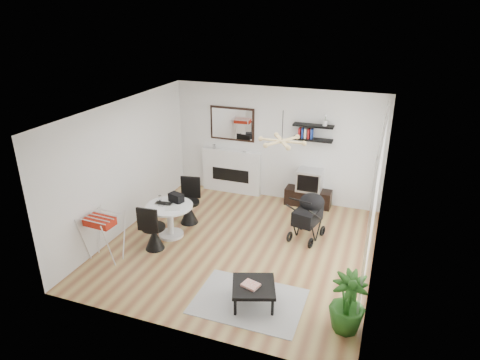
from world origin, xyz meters
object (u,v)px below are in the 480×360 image
(crt_tv, at_px, (310,180))
(stroller, at_px, (308,218))
(drying_rack, at_px, (104,236))
(coffee_table, at_px, (254,287))
(tv_console, at_px, (308,197))
(dining_table, at_px, (170,216))
(potted_plant, at_px, (348,303))
(fireplace, at_px, (232,166))

(crt_tv, height_order, stroller, stroller)
(drying_rack, bearing_deg, coffee_table, -1.83)
(tv_console, bearing_deg, drying_rack, -130.51)
(crt_tv, distance_m, coffee_table, 3.86)
(coffee_table, bearing_deg, crt_tv, 88.81)
(dining_table, relative_size, stroller, 0.92)
(stroller, distance_m, potted_plant, 2.68)
(fireplace, relative_size, drying_rack, 2.37)
(fireplace, bearing_deg, dining_table, -98.27)
(tv_console, distance_m, dining_table, 3.35)
(tv_console, distance_m, drying_rack, 4.71)
(tv_console, bearing_deg, dining_table, -134.38)
(crt_tv, height_order, coffee_table, crt_tv)
(fireplace, xyz_separation_m, drying_rack, (-1.08, -3.70, -0.21))
(drying_rack, xyz_separation_m, coffee_table, (2.99, -0.28, -0.17))
(coffee_table, bearing_deg, dining_table, 147.24)
(tv_console, distance_m, stroller, 1.52)
(fireplace, xyz_separation_m, stroller, (2.27, -1.60, -0.25))
(crt_tv, height_order, drying_rack, drying_rack)
(crt_tv, height_order, dining_table, crt_tv)
(drying_rack, bearing_deg, stroller, 35.53)
(tv_console, relative_size, stroller, 1.05)
(fireplace, height_order, stroller, fireplace)
(fireplace, bearing_deg, crt_tv, -3.57)
(coffee_table, distance_m, potted_plant, 1.45)
(drying_rack, height_order, coffee_table, drying_rack)
(crt_tv, bearing_deg, drying_rack, -130.64)
(fireplace, height_order, tv_console, fireplace)
(crt_tv, distance_m, potted_plant, 4.16)
(tv_console, relative_size, crt_tv, 1.89)
(fireplace, xyz_separation_m, crt_tv, (1.99, -0.12, -0.04))
(drying_rack, relative_size, coffee_table, 1.08)
(stroller, bearing_deg, dining_table, -147.90)
(drying_rack, bearing_deg, crt_tv, 52.82)
(coffee_table, bearing_deg, fireplace, 115.64)
(tv_console, bearing_deg, coffee_table, -91.01)
(coffee_table, height_order, potted_plant, potted_plant)
(crt_tv, height_order, potted_plant, potted_plant)
(tv_console, bearing_deg, potted_plant, -70.73)
(coffee_table, bearing_deg, drying_rack, 174.70)
(potted_plant, bearing_deg, stroller, 113.64)
(crt_tv, xyz_separation_m, stroller, (0.29, -1.47, -0.21))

